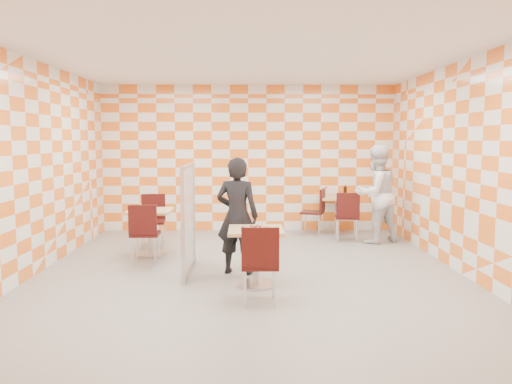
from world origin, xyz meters
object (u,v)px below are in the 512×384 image
(chair_main_front, at_px, (260,259))
(main_table, at_px, (256,247))
(soda_bottle, at_px, (345,191))
(chair_second_front, at_px, (347,213))
(sport_bottle, at_px, (326,192))
(man_dark, at_px, (237,216))
(partition, at_px, (188,217))
(chair_second_side, at_px, (317,208))
(man_white, at_px, (376,194))
(chair_empty_far, at_px, (153,216))
(chair_empty_near, at_px, (144,229))
(second_table, at_px, (337,209))
(empty_table, at_px, (150,224))

(chair_main_front, bearing_deg, main_table, 92.39)
(chair_main_front, height_order, soda_bottle, soda_bottle)
(chair_second_front, height_order, sport_bottle, sport_bottle)
(man_dark, bearing_deg, chair_main_front, 114.78)
(main_table, relative_size, man_dark, 0.46)
(partition, distance_m, sport_bottle, 3.83)
(chair_second_side, height_order, man_white, man_white)
(chair_second_front, bearing_deg, man_white, -4.46)
(chair_main_front, xyz_separation_m, chair_second_front, (1.71, 3.55, 0.00))
(man_white, bearing_deg, chair_empty_far, -20.89)
(main_table, relative_size, partition, 0.48)
(main_table, relative_size, chair_second_front, 0.81)
(chair_empty_near, height_order, chair_empty_far, same)
(chair_second_front, height_order, chair_empty_near, same)
(chair_empty_far, xyz_separation_m, soda_bottle, (3.65, 1.21, 0.31))
(chair_main_front, relative_size, man_white, 0.52)
(chair_empty_far, distance_m, man_white, 4.05)
(chair_empty_far, height_order, man_dark, man_dark)
(man_white, bearing_deg, chair_empty_near, -2.74)
(soda_bottle, bearing_deg, man_dark, -124.84)
(chair_main_front, height_order, chair_empty_near, same)
(main_table, distance_m, second_table, 3.95)
(empty_table, relative_size, soda_bottle, 3.26)
(chair_second_front, distance_m, man_white, 0.62)
(second_table, bearing_deg, chair_main_front, -110.92)
(second_table, bearing_deg, empty_table, -152.26)
(chair_second_front, height_order, chair_second_side, same)
(empty_table, xyz_separation_m, man_white, (3.95, 0.95, 0.39))
(chair_empty_far, distance_m, man_dark, 2.41)
(chair_empty_near, xyz_separation_m, soda_bottle, (3.54, 2.52, 0.31))
(chair_empty_far, bearing_deg, main_table, -54.26)
(main_table, height_order, chair_empty_far, chair_empty_far)
(man_dark, distance_m, sport_bottle, 3.50)
(chair_empty_near, xyz_separation_m, man_white, (3.92, 1.57, 0.35))
(main_table, xyz_separation_m, chair_empty_near, (-1.67, 1.16, 0.04))
(chair_empty_near, relative_size, man_dark, 0.56)
(soda_bottle, bearing_deg, partition, -133.45)
(main_table, relative_size, chair_empty_near, 0.81)
(chair_empty_near, height_order, man_dark, man_dark)
(empty_table, relative_size, sport_bottle, 3.75)
(chair_empty_far, bearing_deg, chair_second_front, 4.91)
(empty_table, relative_size, chair_main_front, 0.81)
(chair_second_front, bearing_deg, chair_main_front, -115.70)
(man_white, bearing_deg, main_table, 25.88)
(empty_table, bearing_deg, man_white, 13.49)
(main_table, xyz_separation_m, man_white, (2.25, 2.73, 0.39))
(chair_main_front, relative_size, chair_empty_near, 1.00)
(main_table, distance_m, chair_main_front, 0.78)
(empty_table, xyz_separation_m, sport_bottle, (3.18, 1.88, 0.33))
(chair_second_front, height_order, partition, partition)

